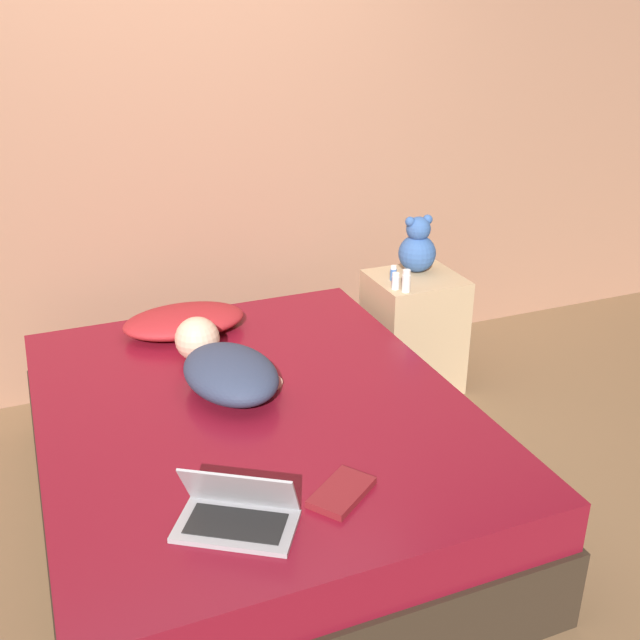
% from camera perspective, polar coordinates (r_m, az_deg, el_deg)
% --- Properties ---
extents(ground_plane, '(12.00, 12.00, 0.00)m').
position_cam_1_polar(ground_plane, '(3.11, -4.80, -14.14)').
color(ground_plane, brown).
extents(wall_back, '(8.00, 0.06, 2.60)m').
position_cam_1_polar(wall_back, '(3.72, -11.60, 14.02)').
color(wall_back, '#996B51').
rests_on(wall_back, ground_plane).
extents(bed, '(1.57, 1.95, 0.49)m').
position_cam_1_polar(bed, '(2.97, -4.96, -10.47)').
color(bed, '#2D2319').
rests_on(bed, ground_plane).
extents(nightstand, '(0.43, 0.39, 0.61)m').
position_cam_1_polar(nightstand, '(3.85, 7.11, -0.92)').
color(nightstand, tan).
rests_on(nightstand, ground_plane).
extents(pillow, '(0.55, 0.35, 0.10)m').
position_cam_1_polar(pillow, '(3.43, -10.31, -0.06)').
color(pillow, maroon).
rests_on(pillow, bed).
extents(person_lying, '(0.41, 0.67, 0.19)m').
position_cam_1_polar(person_lying, '(2.94, -7.31, -3.50)').
color(person_lying, '#2D3851').
rests_on(person_lying, bed).
extents(laptop, '(0.40, 0.35, 0.18)m').
position_cam_1_polar(laptop, '(2.25, -6.31, -14.35)').
color(laptop, '#9E9EA3').
rests_on(laptop, bed).
extents(teddy_bear, '(0.19, 0.19, 0.29)m').
position_cam_1_polar(teddy_bear, '(3.77, 7.43, 5.51)').
color(teddy_bear, '#335693').
rests_on(teddy_bear, nightstand).
extents(bottle_blue, '(0.03, 0.03, 0.07)m').
position_cam_1_polar(bottle_blue, '(3.67, 5.61, 3.57)').
color(bottle_blue, '#3866B2').
rests_on(bottle_blue, nightstand).
extents(bottle_clear, '(0.04, 0.04, 0.08)m').
position_cam_1_polar(bottle_clear, '(3.56, 5.77, 2.97)').
color(bottle_clear, silver).
rests_on(bottle_clear, nightstand).
extents(bottle_white, '(0.04, 0.04, 0.11)m').
position_cam_1_polar(bottle_white, '(3.52, 6.59, 2.96)').
color(bottle_white, white).
rests_on(bottle_white, nightstand).
extents(book, '(0.25, 0.23, 0.02)m').
position_cam_1_polar(book, '(2.36, 1.66, -12.99)').
color(book, maroon).
rests_on(book, bed).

